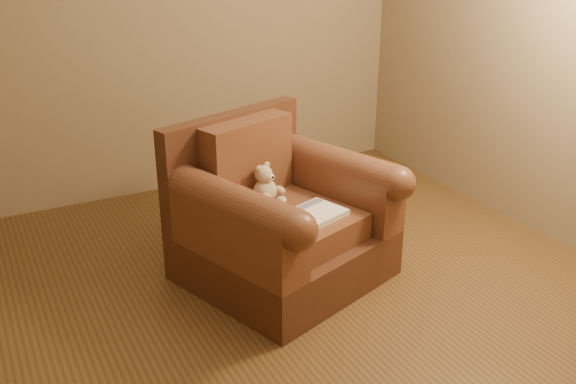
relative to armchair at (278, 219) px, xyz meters
name	(u,v)px	position (x,y,z in m)	size (l,w,h in m)	color
floor	(282,310)	(-0.16, -0.37, -0.36)	(4.00, 4.00, 0.00)	brown
armchair	(278,219)	(0.00, 0.00, 0.00)	(1.29, 1.26, 0.93)	#492718
teddy_bear	(267,188)	(-0.03, 0.08, 0.18)	(0.18, 0.21, 0.25)	tan
guidebook	(309,217)	(0.07, -0.24, 0.10)	(0.48, 0.37, 0.03)	beige
side_table	(303,197)	(0.41, 0.43, -0.10)	(0.34, 0.34, 0.48)	gold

